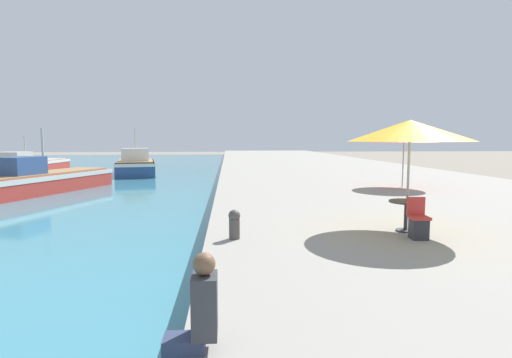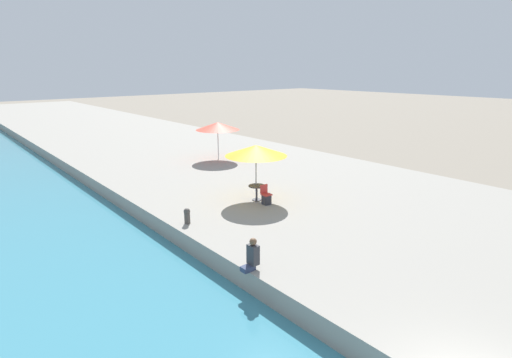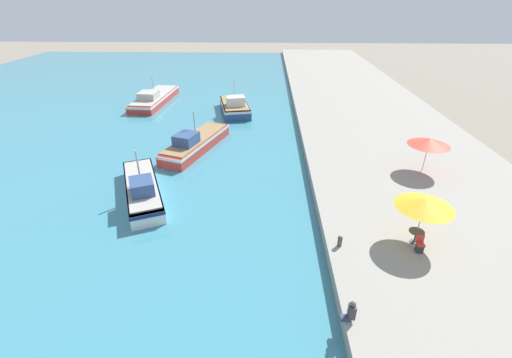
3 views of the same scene
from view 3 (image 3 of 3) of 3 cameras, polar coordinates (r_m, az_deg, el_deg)
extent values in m
cube|color=teal|center=(48.33, -29.40, 9.94)|extent=(56.00, 90.00, 0.04)
cube|color=gray|center=(42.96, 17.40, 10.87)|extent=(16.00, 90.00, 0.78)
cube|color=white|center=(25.16, -18.39, -1.73)|extent=(5.03, 8.14, 1.00)
cube|color=navy|center=(24.98, -18.52, -0.99)|extent=(5.10, 8.23, 0.25)
cube|color=#ADA89E|center=(24.90, -18.58, -0.64)|extent=(4.63, 7.49, 0.10)
cube|color=#334C7F|center=(23.43, -18.49, -1.14)|extent=(2.03, 2.18, 0.90)
cylinder|color=#B7B2A8|center=(24.34, -19.03, 1.91)|extent=(0.12, 0.12, 2.39)
cube|color=red|center=(31.63, -9.91, 5.78)|extent=(5.15, 9.13, 1.02)
cube|color=silver|center=(31.48, -9.97, 6.43)|extent=(5.22, 9.23, 0.25)
cube|color=#99754C|center=(31.42, -10.00, 6.72)|extent=(4.74, 8.40, 0.10)
cube|color=#334C7F|center=(30.02, -11.56, 6.56)|extent=(2.21, 2.38, 0.92)
cylinder|color=#B7B2A8|center=(30.97, -10.20, 8.91)|extent=(0.12, 0.12, 2.46)
cube|color=navy|center=(41.40, -3.56, 11.77)|extent=(4.26, 7.36, 1.12)
cube|color=silver|center=(41.28, -3.58, 12.35)|extent=(4.33, 7.44, 0.25)
cube|color=#99754C|center=(41.23, -3.59, 12.58)|extent=(3.92, 6.77, 0.10)
cube|color=silver|center=(39.92, -3.41, 12.87)|extent=(2.32, 1.90, 1.01)
cylinder|color=#B7B2A8|center=(40.86, -3.65, 14.46)|extent=(0.12, 0.12, 2.69)
cube|color=red|center=(47.12, -16.48, 12.67)|extent=(3.75, 10.83, 0.93)
cube|color=silver|center=(47.04, -16.54, 13.07)|extent=(3.82, 10.94, 0.25)
cube|color=#ADA89E|center=(46.99, -16.57, 13.27)|extent=(3.45, 9.96, 0.10)
cube|color=#B7B2A8|center=(45.21, -17.49, 13.18)|extent=(2.28, 2.48, 0.84)
cylinder|color=#B7B2A8|center=(46.72, -16.77, 14.65)|extent=(0.12, 0.12, 2.24)
cylinder|color=#B7B7B7|center=(20.23, 25.59, -6.61)|extent=(0.06, 0.06, 2.29)
cone|color=yellow|center=(19.59, 26.35, -3.60)|extent=(2.95, 2.95, 0.52)
cylinder|color=#B7B7B7|center=(28.43, 26.39, 3.31)|extent=(0.06, 0.06, 2.21)
cone|color=#E04C38|center=(27.99, 26.93, 5.55)|extent=(2.99, 2.99, 0.52)
cylinder|color=#333338|center=(20.67, 24.82, -9.49)|extent=(0.44, 0.44, 0.04)
cylinder|color=#333338|center=(20.48, 25.01, -8.76)|extent=(0.08, 0.08, 0.70)
cylinder|color=#4C4742|center=(20.27, 25.22, -7.93)|extent=(0.80, 0.80, 0.04)
cube|color=#2D2D33|center=(20.00, 25.57, -10.34)|extent=(0.36, 0.36, 0.45)
cube|color=red|center=(19.85, 25.72, -9.76)|extent=(0.42, 0.42, 0.06)
cube|color=red|center=(19.87, 25.69, -8.88)|extent=(0.40, 0.08, 0.40)
cube|color=#333D5B|center=(15.69, 14.66, -21.49)|extent=(0.43, 0.28, 0.16)
cube|color=#38383D|center=(15.44, 15.69, -20.47)|extent=(0.26, 0.36, 0.65)
sphere|color=brown|center=(15.11, 15.93, -19.37)|extent=(0.23, 0.23, 0.23)
cylinder|color=#4C4742|center=(18.97, 13.77, -10.25)|extent=(0.24, 0.24, 0.45)
sphere|color=#4C4742|center=(18.79, 13.88, -9.54)|extent=(0.26, 0.26, 0.26)
camera|label=1|loc=(11.93, 22.81, -29.27)|focal=28.00mm
camera|label=2|loc=(6.93, -45.01, -41.32)|focal=28.00mm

